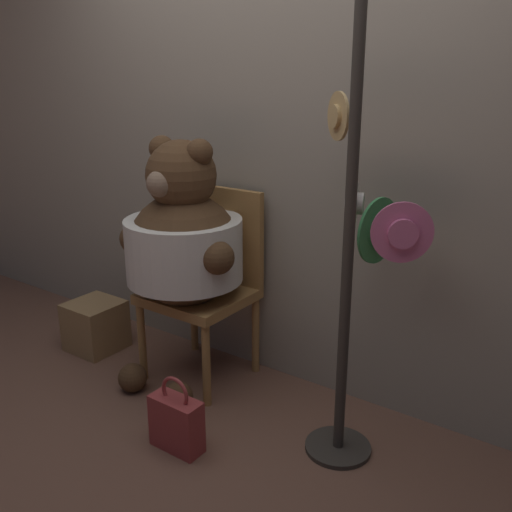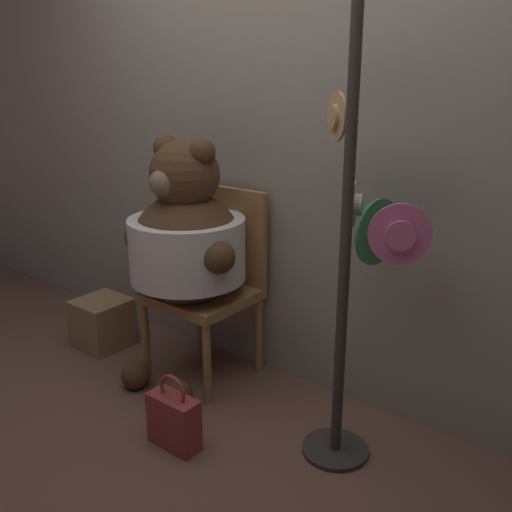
{
  "view_description": "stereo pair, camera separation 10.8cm",
  "coord_description": "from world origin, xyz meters",
  "px_view_note": "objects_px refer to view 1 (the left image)",
  "views": [
    {
      "loc": [
        1.49,
        -1.59,
        1.53
      ],
      "look_at": [
        0.13,
        0.32,
        0.77
      ],
      "focal_mm": 40.0,
      "sensor_mm": 36.0,
      "label": 1
    },
    {
      "loc": [
        1.58,
        -1.53,
        1.53
      ],
      "look_at": [
        0.13,
        0.32,
        0.77
      ],
      "focal_mm": 40.0,
      "sensor_mm": 36.0,
      "label": 2
    }
  ],
  "objects_px": {
    "teddy_bear": "(183,243)",
    "hat_display_rack": "(360,261)",
    "chair": "(208,277)",
    "handbag_on_ground": "(176,422)"
  },
  "relations": [
    {
      "from": "hat_display_rack",
      "to": "handbag_on_ground",
      "type": "xyz_separation_m",
      "value": [
        -0.58,
        -0.46,
        -0.7
      ]
    },
    {
      "from": "chair",
      "to": "teddy_bear",
      "type": "height_order",
      "value": "teddy_bear"
    },
    {
      "from": "chair",
      "to": "handbag_on_ground",
      "type": "relative_size",
      "value": 2.85
    },
    {
      "from": "chair",
      "to": "handbag_on_ground",
      "type": "xyz_separation_m",
      "value": [
        0.33,
        -0.61,
        -0.4
      ]
    },
    {
      "from": "teddy_bear",
      "to": "hat_display_rack",
      "type": "height_order",
      "value": "hat_display_rack"
    },
    {
      "from": "handbag_on_ground",
      "to": "hat_display_rack",
      "type": "bearing_deg",
      "value": 38.29
    },
    {
      "from": "chair",
      "to": "teddy_bear",
      "type": "relative_size",
      "value": 0.78
    },
    {
      "from": "chair",
      "to": "hat_display_rack",
      "type": "distance_m",
      "value": 0.97
    },
    {
      "from": "teddy_bear",
      "to": "handbag_on_ground",
      "type": "relative_size",
      "value": 3.67
    },
    {
      "from": "teddy_bear",
      "to": "hat_display_rack",
      "type": "relative_size",
      "value": 0.68
    }
  ]
}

